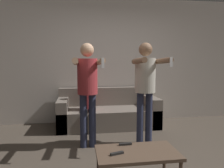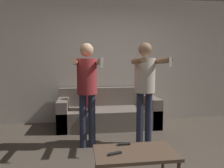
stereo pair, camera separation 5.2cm
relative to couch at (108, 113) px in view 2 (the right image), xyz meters
name	(u,v)px [view 2 (the right image)]	position (x,y,z in m)	size (l,w,h in m)	color
ground_plane	(135,167)	(0.12, -1.78, -0.26)	(14.00, 14.00, 0.00)	#4C4238
wall_back	(111,61)	(0.12, 0.44, 1.09)	(6.40, 0.06, 2.70)	beige
couch	(108,113)	(0.00, 0.00, 0.00)	(2.02, 0.82, 0.77)	slate
person_standing_left	(87,83)	(-0.46, -1.06, 0.75)	(0.43, 0.74, 1.62)	#282D47
person_standing_right	(145,81)	(0.46, -1.06, 0.77)	(0.45, 0.73, 1.63)	#282D47
person_seated	(88,100)	(-0.42, -0.17, 0.33)	(0.29, 0.52, 1.11)	#383838
coffee_table	(135,155)	(0.04, -2.13, 0.06)	(0.90, 0.52, 0.36)	brown
remote_near	(115,153)	(-0.20, -2.18, 0.11)	(0.15, 0.08, 0.02)	black
remote_far	(124,144)	(-0.05, -1.94, 0.11)	(0.15, 0.04, 0.02)	black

